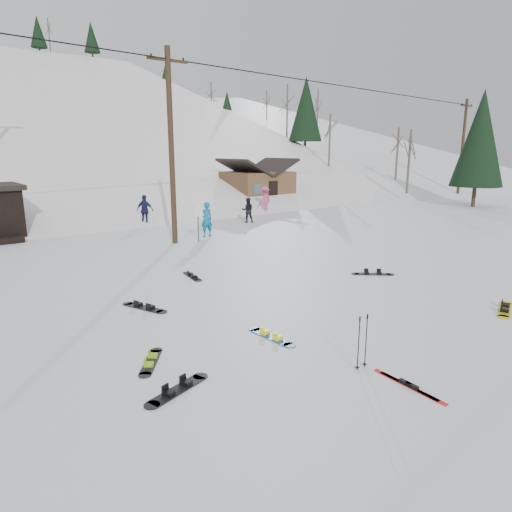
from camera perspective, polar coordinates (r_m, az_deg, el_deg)
ground at (r=11.11m, az=16.28°, el=-11.20°), size 200.00×200.00×0.00m
ski_slope at (r=63.52m, az=-29.04°, el=-3.54°), size 60.00×85.24×65.97m
ridge_right at (r=74.16m, az=1.75°, el=1.15°), size 45.66×93.98×54.59m
treeline_right at (r=65.35m, az=4.99°, el=9.23°), size 20.00×60.00×10.00m
utility_pole at (r=22.32m, az=-10.56°, el=13.48°), size 2.00×0.26×9.00m
utility_pole_right at (r=48.10m, az=24.39°, el=12.30°), size 2.00×0.26×9.00m
trail_sign at (r=22.72m, az=-7.23°, el=4.97°), size 0.50×0.09×1.85m
cabin at (r=37.96m, az=0.19°, el=8.67°), size 5.39×4.40×3.77m
hero_snowboard at (r=11.33m, az=1.91°, el=-10.01°), size 0.36×1.57×0.11m
hero_skis at (r=9.65m, az=18.54°, el=-15.10°), size 0.20×1.66×0.09m
ski_poles at (r=9.86m, az=13.16°, el=-10.36°), size 0.33×0.09×1.18m
board_scatter_a at (r=9.18m, az=-9.78°, el=-16.10°), size 1.54×0.67×0.11m
board_scatter_b at (r=13.67m, az=-13.78°, el=-6.24°), size 0.79×1.56×0.12m
board_scatter_c at (r=10.35m, az=-13.00°, el=-12.72°), size 0.98×1.19×0.10m
board_scatter_d at (r=17.31m, az=14.38°, el=-2.16°), size 1.23×1.14×0.11m
board_scatter_e at (r=14.94m, az=28.66°, el=-5.85°), size 1.57×0.80×0.12m
board_scatter_f at (r=16.61m, az=-7.97°, el=-2.52°), size 0.45×1.43×0.10m
skier_teal at (r=24.04m, az=-6.21°, el=4.57°), size 0.68×0.46×1.82m
skier_dark at (r=28.63m, az=-1.05°, el=5.75°), size 0.95×0.89×1.55m
skier_pink at (r=33.12m, az=1.11°, el=7.07°), size 1.39×1.06×1.90m
skier_navy at (r=28.28m, az=-13.70°, el=5.58°), size 1.01×1.12×1.84m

